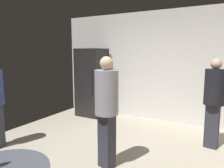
# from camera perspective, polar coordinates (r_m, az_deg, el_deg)

# --- Properties ---
(wall_back) EXTENTS (5.32, 0.06, 2.70)m
(wall_back) POSITION_cam_1_polar(r_m,az_deg,el_deg) (5.38, 12.21, 4.57)
(wall_back) COLOR silver
(wall_back) RESTS_ON ground_plane
(refrigerator) EXTENTS (0.70, 0.68, 1.80)m
(refrigerator) POSITION_cam_1_polar(r_m,az_deg,el_deg) (5.76, -5.41, 0.46)
(refrigerator) COLOR black
(refrigerator) RESTS_ON ground_plane
(person_in_black_shirt) EXTENTS (0.39, 0.39, 1.60)m
(person_in_black_shirt) POSITION_cam_1_polar(r_m,az_deg,el_deg) (4.12, 25.68, -3.05)
(person_in_black_shirt) COLOR #2D2D38
(person_in_black_shirt) RESTS_ON ground_plane
(person_in_gray_shirt) EXTENTS (0.42, 0.42, 1.64)m
(person_in_gray_shirt) POSITION_cam_1_polar(r_m,az_deg,el_deg) (3.06, -1.45, -5.42)
(person_in_gray_shirt) COLOR #2D2D38
(person_in_gray_shirt) RESTS_ON ground_plane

